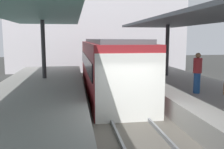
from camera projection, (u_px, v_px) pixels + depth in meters
name	position (u px, v px, depth m)	size (l,w,h in m)	color
ground_plane	(141.00, 144.00, 7.91)	(80.00, 80.00, 0.00)	#383835
platform_left	(15.00, 136.00, 7.26)	(4.40, 28.00, 1.00)	gray
track_ballast	(141.00, 141.00, 7.90)	(3.20, 28.00, 0.20)	#59544C
rail_near_side	(118.00, 137.00, 7.76)	(0.08, 28.00, 0.14)	slate
rail_far_side	(162.00, 134.00, 7.98)	(0.08, 28.00, 0.14)	slate
commuter_train	(109.00, 66.00, 14.71)	(2.78, 11.49, 3.10)	maroon
canopy_left	(19.00, 5.00, 8.07)	(4.18, 21.00, 3.56)	#333335
passenger_mid_platform	(197.00, 72.00, 10.54)	(0.36, 0.36, 1.74)	navy
station_building_backdrop	(97.00, 18.00, 26.76)	(18.00, 6.00, 11.00)	#B7B2B7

